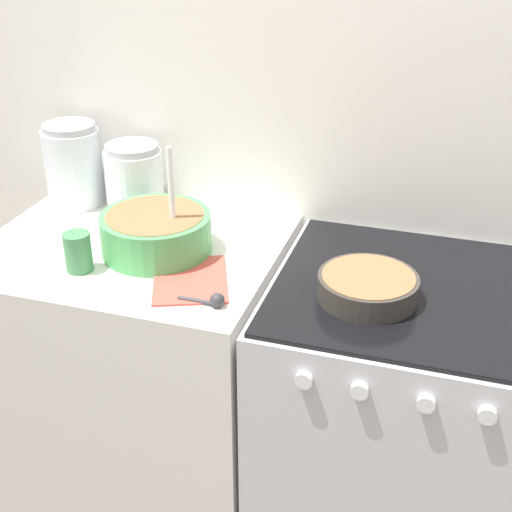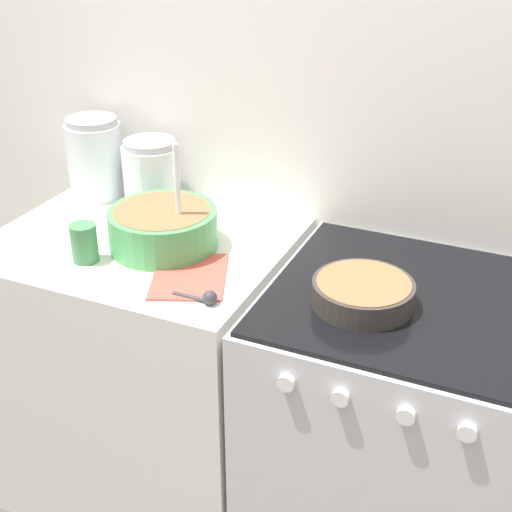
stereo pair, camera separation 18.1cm
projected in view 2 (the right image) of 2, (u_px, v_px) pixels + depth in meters
name	position (u px, v px, depth m)	size (l,w,h in m)	color
wall_back	(322.00, 121.00, 2.01)	(4.63, 0.05, 2.40)	white
countertop_cabinet	(151.00, 369.00, 2.22)	(0.82, 0.66, 0.91)	silver
stove	(396.00, 439.00, 1.94)	(0.71, 0.68, 0.91)	silver
mixing_bowl	(163.00, 226.00, 1.94)	(0.30, 0.30, 0.30)	#4CA559
baking_pan	(363.00, 293.00, 1.68)	(0.24, 0.24, 0.06)	#38332D
storage_jar_left	(96.00, 163.00, 2.24)	(0.17, 0.17, 0.25)	silver
storage_jar_middle	(152.00, 178.00, 2.18)	(0.17, 0.17, 0.21)	silver
tin_can	(84.00, 243.00, 1.87)	(0.07, 0.07, 0.10)	#3F7F4C
recipe_page	(189.00, 276.00, 1.81)	(0.26, 0.29, 0.01)	#CC4C3F
measuring_spoon	(206.00, 298.00, 1.70)	(0.12, 0.04, 0.04)	#333338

